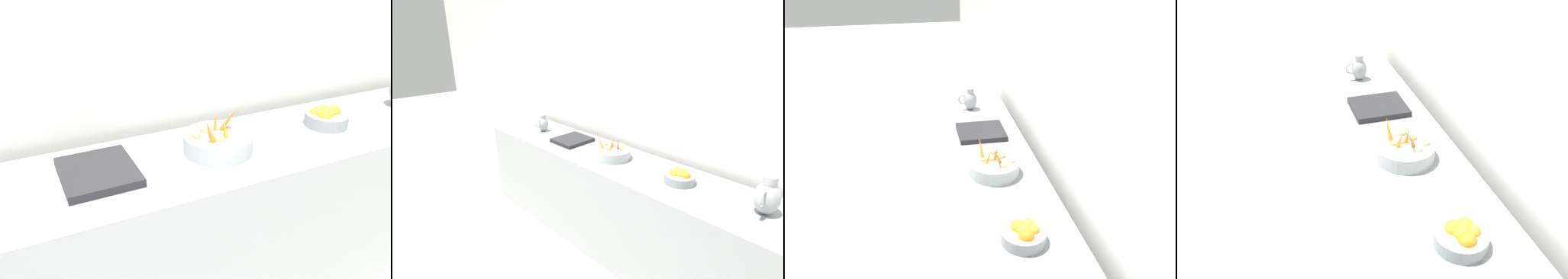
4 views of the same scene
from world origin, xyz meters
TOP-DOWN VIEW (x-y plane):
  - tile_wall_left at (-1.95, 0.75)m, footprint 0.10×9.70m
  - prep_counter at (-1.53, 0.25)m, footprint 0.63×3.18m
  - vegetable_colander at (-1.53, 0.18)m, footprint 0.32×0.32m
  - orange_bowl at (-1.54, 0.84)m, footprint 0.22×0.22m
  - metal_pitcher_short at (-1.54, -0.84)m, footprint 0.16×0.11m
  - counter_sink_basin at (-1.54, -0.36)m, footprint 0.34×0.30m

SIDE VIEW (x-z plane):
  - prep_counter at x=-1.53m, z-range 0.00..0.88m
  - counter_sink_basin at x=-1.54m, z-range 0.88..0.92m
  - orange_bowl at x=-1.54m, z-range 0.87..0.98m
  - vegetable_colander at x=-1.53m, z-range 0.82..1.03m
  - metal_pitcher_short at x=-1.54m, z-range 0.87..1.05m
  - tile_wall_left at x=-1.95m, z-range 0.00..3.00m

